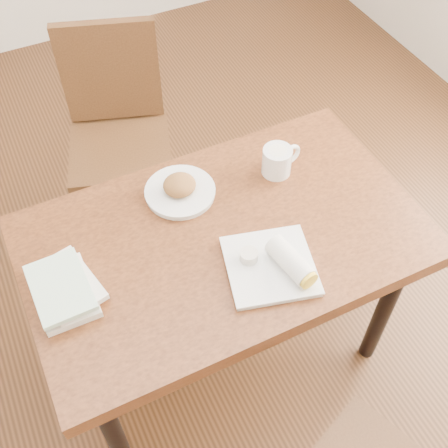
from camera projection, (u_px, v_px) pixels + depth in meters
name	position (u px, v px, depth m)	size (l,w,h in m)	color
ground	(224.00, 347.00, 2.32)	(4.00, 5.00, 0.01)	#472814
table	(224.00, 251.00, 1.80)	(1.23, 0.75, 0.75)	brown
chair_far	(117.00, 123.00, 2.36)	(0.53, 0.53, 0.95)	#4D2F16
plate_scone	(180.00, 189.00, 1.82)	(0.23, 0.23, 0.07)	white
coffee_mug	(278.00, 160.00, 1.86)	(0.15, 0.10, 0.10)	white
plate_burrito	(276.00, 264.00, 1.63)	(0.31, 0.31, 0.09)	white
book_stack	(64.00, 289.00, 1.57)	(0.19, 0.25, 0.06)	white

